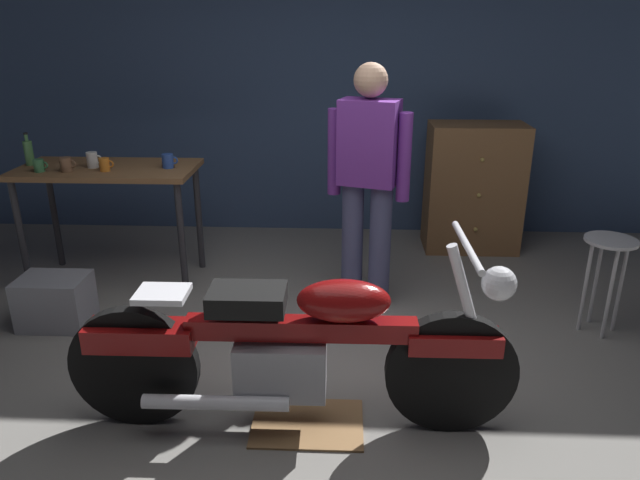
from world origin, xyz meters
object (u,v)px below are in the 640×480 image
storage_bin (55,301)px  mug_blue_enamel (168,161)px  person_standing (368,177)px  mug_white_ceramic (93,160)px  bottle (29,152)px  motorcycle (294,347)px  wooden_dresser (473,188)px  mug_green_speckled (39,166)px  mug_brown_stoneware (66,164)px  mug_orange_travel (105,164)px  shop_stool (608,260)px

storage_bin → mug_blue_enamel: bearing=50.1°
person_standing → mug_white_ceramic: person_standing is taller
person_standing → bottle: 2.52m
motorcycle → mug_white_ceramic: (-1.61, 1.70, 0.51)m
mug_white_ceramic → wooden_dresser: bearing=15.8°
storage_bin → mug_green_speckled: size_ratio=4.22×
mug_blue_enamel → mug_brown_stoneware: (-0.69, -0.14, 0.00)m
person_standing → wooden_dresser: (0.96, 1.13, -0.38)m
mug_orange_travel → bottle: 0.65m
shop_stool → mug_white_ceramic: 3.59m
mug_brown_stoneware → bottle: 0.41m
motorcycle → wooden_dresser: (1.34, 2.53, 0.10)m
wooden_dresser → mug_orange_travel: bearing=-161.8°
mug_orange_travel → mug_white_ceramic: (-0.13, 0.10, 0.01)m
shop_stool → storage_bin: shop_stool is taller
motorcycle → mug_blue_enamel: (-1.06, 1.71, 0.50)m
mug_white_ceramic → motorcycle: bearing=-46.4°
shop_stool → mug_brown_stoneware: (-3.65, 0.52, 0.45)m
shop_stool → mug_white_ceramic: mug_white_ceramic is taller
mug_brown_stoneware → mug_green_speckled: mug_brown_stoneware is taller
motorcycle → shop_stool: size_ratio=3.42×
wooden_dresser → storage_bin: bearing=-152.7°
person_standing → storage_bin: person_standing is taller
shop_stool → mug_green_speckled: mug_green_speckled is taller
mug_blue_enamel → mug_orange_travel: bearing=-165.0°
shop_stool → mug_blue_enamel: size_ratio=5.46×
storage_bin → mug_green_speckled: (-0.27, 0.58, 0.78)m
wooden_dresser → mug_blue_enamel: wooden_dresser is taller
mug_brown_stoneware → mug_green_speckled: (-0.19, -0.02, -0.01)m
bottle → mug_white_ceramic: bearing=-6.7°
mug_green_speckled → bottle: size_ratio=0.43×
mug_white_ceramic → mug_green_speckled: 0.36m
shop_stool → wooden_dresser: (-0.56, 1.48, 0.05)m
mug_white_ceramic → mug_green_speckled: mug_white_ceramic is taller
storage_bin → mug_green_speckled: 1.01m
motorcycle → storage_bin: size_ratio=4.98×
motorcycle → mug_white_ceramic: size_ratio=19.08×
storage_bin → wooden_dresser: bearing=27.3°
mug_white_ceramic → bottle: (-0.50, 0.06, 0.04)m
wooden_dresser → mug_white_ceramic: 3.09m
mug_blue_enamel → mug_brown_stoneware: size_ratio=1.02×
person_standing → bottle: bearing=9.6°
person_standing → mug_blue_enamel: 1.48m
motorcycle → mug_blue_enamel: bearing=121.3°
mug_green_speckled → bottle: bearing=130.5°
wooden_dresser → mug_brown_stoneware: size_ratio=9.61×
bottle → motorcycle: bearing=-39.7°
mug_brown_stoneware → mug_white_ceramic: bearing=41.4°
mug_orange_travel → shop_stool: bearing=-9.2°
motorcycle → mug_orange_travel: bearing=132.4°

